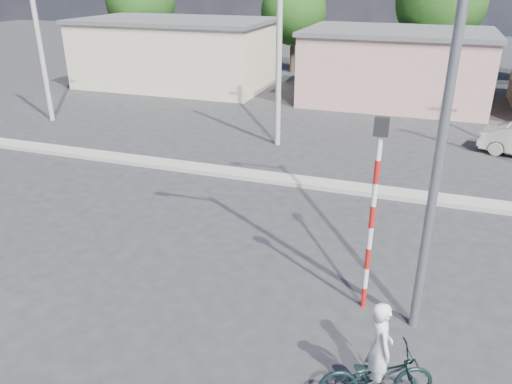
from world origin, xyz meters
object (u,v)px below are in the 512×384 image
(streetlight, at_px, (439,93))
(bicycle, at_px, (376,376))
(traffic_pole, at_px, (374,202))
(cyclist, at_px, (378,361))

(streetlight, bearing_deg, bicycle, -99.33)
(traffic_pole, bearing_deg, streetlight, -17.73)
(bicycle, distance_m, streetlight, 5.02)
(traffic_pole, xyz_separation_m, streetlight, (0.94, -0.30, 2.37))
(cyclist, distance_m, traffic_pole, 3.20)
(cyclist, xyz_separation_m, traffic_pole, (-0.56, 2.63, 1.73))
(cyclist, relative_size, streetlight, 0.19)
(traffic_pole, height_order, streetlight, streetlight)
(streetlight, bearing_deg, cyclist, -99.33)
(bicycle, relative_size, streetlight, 0.22)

